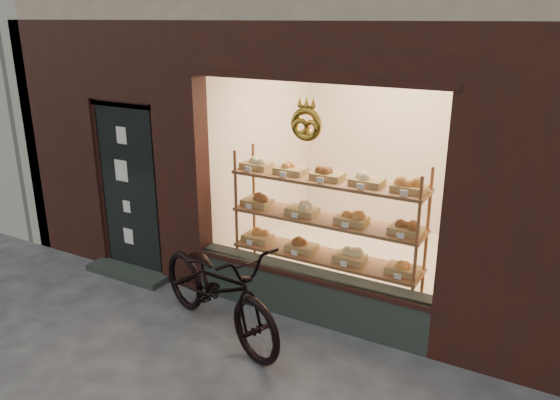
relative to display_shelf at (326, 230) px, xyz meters
The scene contains 2 objects.
display_shelf is the anchor object (origin of this frame).
bicycle 1.38m from the display_shelf, 119.76° to the right, with size 0.70×2.00×1.05m, color black.
Camera 1 is at (2.79, -2.63, 3.13)m, focal length 35.00 mm.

